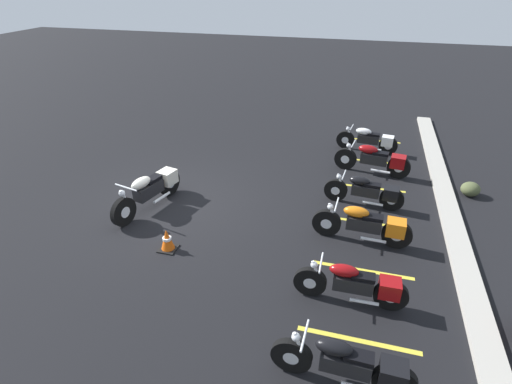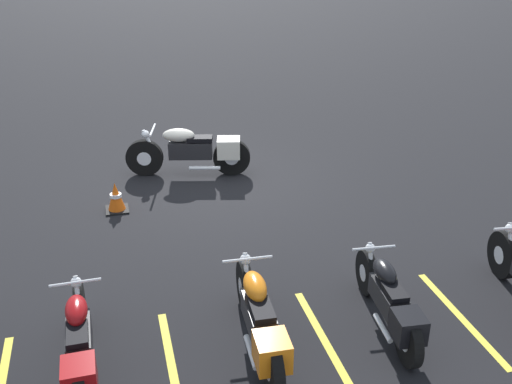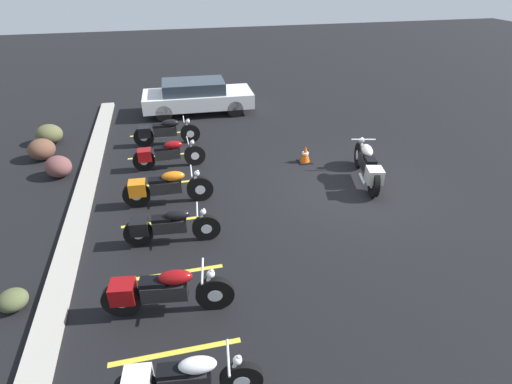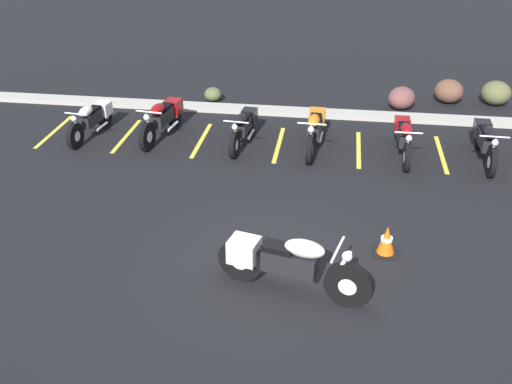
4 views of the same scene
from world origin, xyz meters
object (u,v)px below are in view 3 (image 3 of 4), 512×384
at_px(landscape_rock_3, 49,134).
at_px(parked_bike_5, 163,132).
at_px(parked_bike_4, 165,154).
at_px(traffic_cone, 305,155).
at_px(parked_bike_0, 181,379).
at_px(motorcycle_cream_featured, 368,165).
at_px(landscape_rock_2, 42,149).
at_px(parked_bike_2, 167,226).
at_px(parked_bike_1, 161,291).
at_px(landscape_rock_0, 58,167).
at_px(parked_bike_3, 163,187).
at_px(car_white, 197,96).
at_px(landscape_rock_1, 13,300).

bearing_deg(landscape_rock_3, parked_bike_5, -104.65).
relative_size(parked_bike_4, traffic_cone, 4.02).
height_order(parked_bike_0, traffic_cone, parked_bike_0).
bearing_deg(motorcycle_cream_featured, landscape_rock_2, 81.62).
height_order(motorcycle_cream_featured, landscape_rock_3, motorcycle_cream_featured).
xyz_separation_m(parked_bike_4, landscape_rock_3, (2.78, 3.76, -0.12)).
bearing_deg(parked_bike_2, parked_bike_4, 93.46).
relative_size(parked_bike_5, landscape_rock_3, 2.56).
bearing_deg(parked_bike_1, motorcycle_cream_featured, 39.94).
bearing_deg(parked_bike_1, landscape_rock_2, 123.35).
bearing_deg(motorcycle_cream_featured, parked_bike_0, 147.55).
distance_m(parked_bike_5, landscape_rock_0, 3.43).
xyz_separation_m(parked_bike_3, car_white, (6.85, -1.57, 0.21)).
xyz_separation_m(parked_bike_5, car_white, (3.01, -1.45, 0.22)).
xyz_separation_m(parked_bike_1, car_white, (10.53, -1.73, 0.20)).
height_order(motorcycle_cream_featured, parked_bike_4, motorcycle_cream_featured).
relative_size(landscape_rock_2, traffic_cone, 1.51).
distance_m(parked_bike_0, landscape_rock_1, 3.71).
bearing_deg(landscape_rock_2, car_white, -57.44).
bearing_deg(traffic_cone, car_white, 26.88).
height_order(parked_bike_5, car_white, car_white).
distance_m(parked_bike_2, parked_bike_4, 3.72).
relative_size(parked_bike_2, landscape_rock_1, 4.05).
distance_m(parked_bike_5, landscape_rock_1, 7.43).
distance_m(parked_bike_0, car_white, 12.36).
height_order(parked_bike_5, landscape_rock_3, parked_bike_5).
xyz_separation_m(parked_bike_3, landscape_rock_0, (2.20, 2.89, -0.16)).
relative_size(motorcycle_cream_featured, landscape_rock_1, 4.72).
height_order(parked_bike_1, landscape_rock_0, parked_bike_1).
bearing_deg(parked_bike_4, motorcycle_cream_featured, -22.66).
distance_m(parked_bike_3, landscape_rock_0, 3.64).
bearing_deg(traffic_cone, parked_bike_5, 60.47).
relative_size(landscape_rock_0, traffic_cone, 1.42).
relative_size(parked_bike_5, car_white, 0.50).
bearing_deg(parked_bike_4, parked_bike_5, 89.20).
bearing_deg(landscape_rock_1, parked_bike_4, -29.70).
bearing_deg(traffic_cone, parked_bike_4, 82.29).
bearing_deg(landscape_rock_1, landscape_rock_0, 1.45).
relative_size(parked_bike_2, landscape_rock_0, 2.77).
bearing_deg(parked_bike_0, parked_bike_1, 103.87).
bearing_deg(parked_bike_0, motorcycle_cream_featured, 50.87).
xyz_separation_m(parked_bike_0, parked_bike_1, (1.73, 0.21, 0.05)).
height_order(parked_bike_0, parked_bike_3, parked_bike_3).
bearing_deg(landscape_rock_2, parked_bike_4, -111.94).
relative_size(car_white, traffic_cone, 8.21).
bearing_deg(parked_bike_4, landscape_rock_3, 142.72).
height_order(parked_bike_3, parked_bike_5, parked_bike_3).
bearing_deg(parked_bike_1, parked_bike_4, 95.05).
bearing_deg(landscape_rock_1, landscape_rock_3, 6.39).
bearing_deg(car_white, motorcycle_cream_featured, -58.56).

